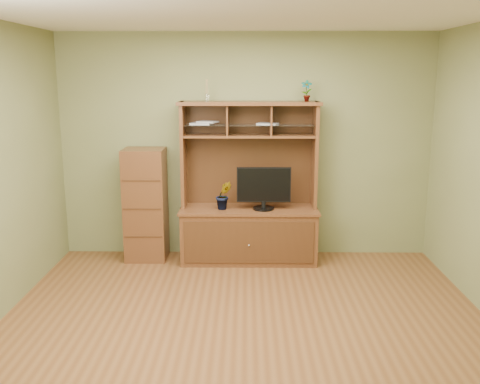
{
  "coord_description": "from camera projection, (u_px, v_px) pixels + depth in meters",
  "views": [
    {
      "loc": [
        0.01,
        -4.46,
        2.21
      ],
      "look_at": [
        -0.06,
        1.2,
        0.96
      ],
      "focal_mm": 40.0,
      "sensor_mm": 36.0,
      "label": 1
    }
  ],
  "objects": [
    {
      "name": "orchid_plant",
      "position": [
        224.0,
        195.0,
        6.27
      ],
      "size": [
        0.21,
        0.18,
        0.34
      ],
      "primitive_type": "imported",
      "rotation": [
        0.0,
        0.0,
        0.18
      ],
      "color": "#33561D",
      "rests_on": "media_hutch"
    },
    {
      "name": "top_plant",
      "position": [
        306.0,
        91.0,
        6.15
      ],
      "size": [
        0.14,
        0.11,
        0.24
      ],
      "primitive_type": "imported",
      "rotation": [
        0.0,
        0.0,
        -0.2
      ],
      "color": "#326623",
      "rests_on": "media_hutch"
    },
    {
      "name": "side_cabinet",
      "position": [
        146.0,
        205.0,
        6.43
      ],
      "size": [
        0.48,
        0.44,
        1.35
      ],
      "color": "#442813",
      "rests_on": "room"
    },
    {
      "name": "monitor",
      "position": [
        264.0,
        187.0,
        6.24
      ],
      "size": [
        0.63,
        0.24,
        0.5
      ],
      "rotation": [
        0.0,
        0.0,
        0.01
      ],
      "color": "black",
      "rests_on": "media_hutch"
    },
    {
      "name": "media_hutch",
      "position": [
        249.0,
        218.0,
        6.41
      ],
      "size": [
        1.66,
        0.61,
        1.9
      ],
      "color": "#442813",
      "rests_on": "room"
    },
    {
      "name": "room",
      "position": [
        245.0,
        177.0,
        4.54
      ],
      "size": [
        4.54,
        4.04,
        2.74
      ],
      "color": "brown",
      "rests_on": "ground"
    },
    {
      "name": "reed_diffuser",
      "position": [
        207.0,
        93.0,
        6.17
      ],
      "size": [
        0.05,
        0.05,
        0.25
      ],
      "color": "silver",
      "rests_on": "media_hutch"
    },
    {
      "name": "magazines",
      "position": [
        225.0,
        123.0,
        6.25
      ],
      "size": [
        1.05,
        0.24,
        0.04
      ],
      "color": "#B9B9BF",
      "rests_on": "media_hutch"
    }
  ]
}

